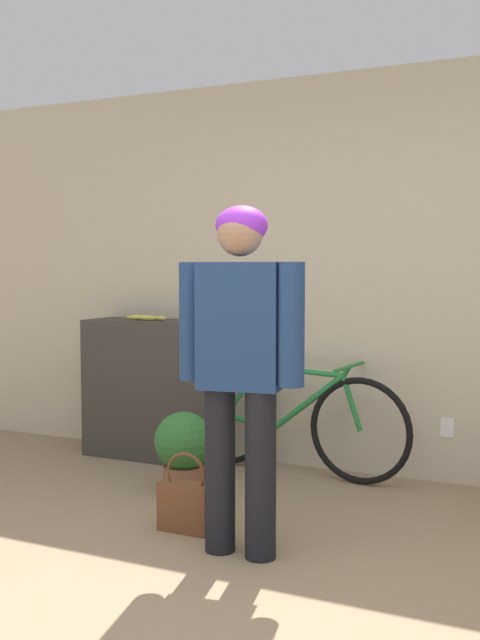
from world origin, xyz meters
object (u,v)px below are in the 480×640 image
object	(u,v)px
person	(240,353)
potted_plant	(184,448)
bicycle	(289,419)
banana	(147,318)
handbag	(186,504)

from	to	relation	value
person	potted_plant	bearing A→B (deg)	125.14
bicycle	banana	world-z (taller)	banana
person	potted_plant	xyz separation A→B (m)	(-0.72, 0.74, -0.69)
person	potted_plant	size ratio (longest dim) A/B	3.35
potted_plant	handbag	bearing A→B (deg)	-59.72
person	handbag	xyz separation A→B (m)	(-0.38, 0.16, -0.81)
person	bicycle	size ratio (longest dim) A/B	0.99
person	handbag	distance (m)	0.91
person	handbag	world-z (taller)	person
bicycle	potted_plant	xyz separation A→B (m)	(-0.42, -0.65, -0.09)
person	bicycle	distance (m)	1.54
banana	potted_plant	xyz separation A→B (m)	(0.64, -0.62, -0.73)
banana	potted_plant	distance (m)	1.14
bicycle	banana	xyz separation A→B (m)	(-1.06, -0.03, 0.63)
bicycle	person	bearing A→B (deg)	-72.96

